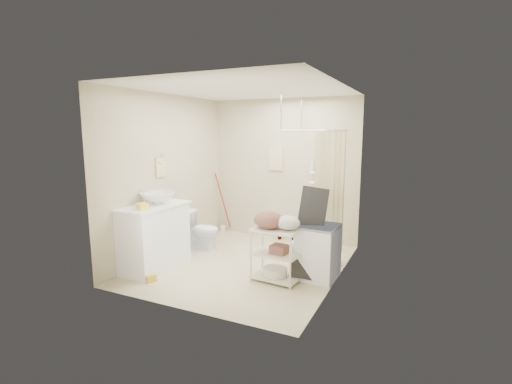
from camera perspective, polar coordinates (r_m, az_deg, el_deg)
floor at (r=5.77m, az=-1.69°, el=-11.05°), size 3.20×3.20×0.00m
ceiling at (r=5.44m, az=-1.82°, el=15.55°), size 2.80×3.20×0.04m
wall_back at (r=6.91m, az=4.27°, el=3.41°), size 2.80×0.04×2.60m
wall_front at (r=4.11m, az=-11.89°, el=-0.81°), size 2.80×0.04×2.60m
wall_left at (r=6.21m, az=-13.36°, el=2.52°), size 0.04×3.20×2.60m
wall_right at (r=4.99m, az=12.75°, el=0.92°), size 0.04×3.20×2.60m
vanity at (r=5.70m, az=-15.49°, el=-6.63°), size 0.62×1.09×0.95m
sink at (r=5.62m, az=-14.92°, el=-0.91°), size 0.54×0.54×0.17m
counter_basket at (r=5.28m, az=-17.09°, el=-2.14°), size 0.19×0.17×0.09m
floor_basket at (r=5.35m, az=-16.11°, el=-12.30°), size 0.31×0.28×0.14m
toilet at (r=6.49m, az=-8.40°, el=-5.77°), size 0.67×0.41×0.66m
mop at (r=7.48m, az=-5.18°, el=-1.63°), size 0.15×0.15×1.19m
potted_plant_a at (r=7.00m, az=3.61°, el=-6.00°), size 0.19×0.15×0.32m
potted_plant_b at (r=6.90m, az=5.85°, el=-6.17°), size 0.24×0.24×0.34m
hanging_towel at (r=6.93m, az=3.07°, el=5.10°), size 0.28×0.03×0.42m
towel_ring at (r=6.03m, az=-14.45°, el=3.90°), size 0.04×0.22×0.34m
tp_holder at (r=6.32m, az=-12.59°, el=-2.67°), size 0.08×0.12×0.14m
shower at (r=6.16m, az=9.80°, el=0.23°), size 1.10×1.10×2.10m
shampoo_bottle_a at (r=6.63m, az=8.71°, el=4.19°), size 0.11×0.11×0.22m
shampoo_bottle_b at (r=6.60m, az=9.84°, el=3.93°), size 0.08×0.08×0.17m
washing_machine at (r=5.23m, az=9.50°, el=-9.01°), size 0.54×0.56×0.75m
laundry_rack at (r=5.04m, az=3.03°, el=-8.89°), size 0.66×0.42×0.87m
ironing_board at (r=5.11m, az=8.20°, el=-6.18°), size 0.39×0.21×1.30m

